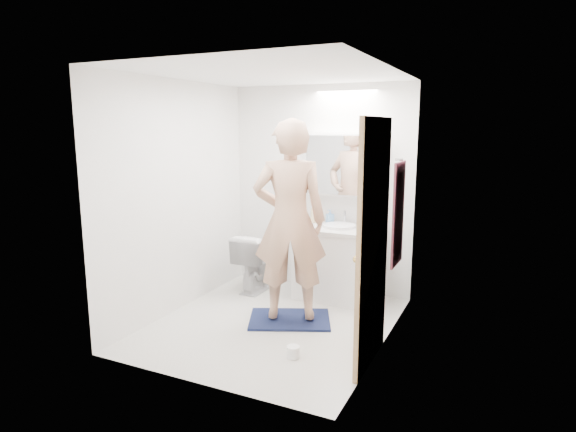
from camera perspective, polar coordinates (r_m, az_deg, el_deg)
The scene contains 23 objects.
floor at distance 4.90m, azimuth -1.82°, elevation -12.61°, with size 2.50×2.50×0.00m, color silver.
ceiling at distance 4.53m, azimuth -2.00°, elevation 16.54°, with size 2.50×2.50×0.00m, color white.
wall_back at distance 5.69m, azimuth 3.83°, elevation 3.19°, with size 2.50×2.50×0.00m, color white.
wall_front at distance 3.51m, azimuth -11.21°, elevation -1.58°, with size 2.50×2.50×0.00m, color white.
wall_left at distance 5.15m, azimuth -12.88°, elevation 2.17°, with size 2.50×2.50×0.00m, color white.
wall_right at distance 4.19m, azimuth 11.64°, elevation 0.34°, with size 2.50×2.50×0.00m, color white.
vanity_cabinet at distance 5.48m, azimuth 5.90°, elevation -5.78°, with size 0.90×0.55×0.78m, color white.
countertop at distance 5.38m, azimuth 5.98°, elevation -1.59°, with size 0.95×0.58×0.04m, color silver.
sink_basin at distance 5.40m, azimuth 6.09°, elevation -1.17°, with size 0.36×0.36×0.03m, color white.
faucet at distance 5.57m, azimuth 6.75°, elevation -0.15°, with size 0.02×0.02×0.16m, color silver.
medicine_cabinet at distance 5.49m, azimuth 6.52°, elevation 6.02°, with size 0.88×0.14×0.70m, color white.
mirror_panel at distance 5.42m, azimuth 6.26°, elevation 5.97°, with size 0.84×0.01×0.66m, color silver.
toilet at distance 5.77m, azimuth -3.64°, elevation -5.38°, with size 0.38×0.67×0.69m, color silver.
bath_rug at distance 4.97m, azimuth 0.20°, elevation -12.13°, with size 0.80×0.55×0.02m, color #161D45.
person at distance 4.67m, azimuth 0.21°, elevation -0.57°, with size 0.71×0.47×1.96m, color tan.
door at distance 3.90m, azimuth 10.02°, elevation -3.36°, with size 0.04×0.80×2.00m, color tan.
door_knob at distance 3.64m, azimuth 8.14°, elevation -5.11°, with size 0.06×0.06×0.06m, color gold.
towel at distance 4.74m, azimuth 12.91°, elevation 0.23°, with size 0.02×0.42×1.00m, color #111B36.
towel_hook at distance 4.68m, azimuth 13.02°, elevation 6.52°, with size 0.02×0.02×0.07m, color silver.
soap_bottle_a at distance 5.62m, azimuth 3.10°, elevation 0.37°, with size 0.09×0.09×0.23m, color tan.
soap_bottle_b at distance 5.58m, azimuth 4.99°, elevation -0.07°, with size 0.07×0.08×0.16m, color #6098CF.
toothbrush_cup at distance 5.44m, azimuth 9.10°, elevation -0.76°, with size 0.11×0.11×0.10m, color #4469CE.
toilet_paper_roll at distance 4.23m, azimuth 0.62°, elevation -15.77°, with size 0.11×0.11×0.10m, color white.
Camera 1 is at (2.05, -4.01, 1.93)m, focal length 30.05 mm.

